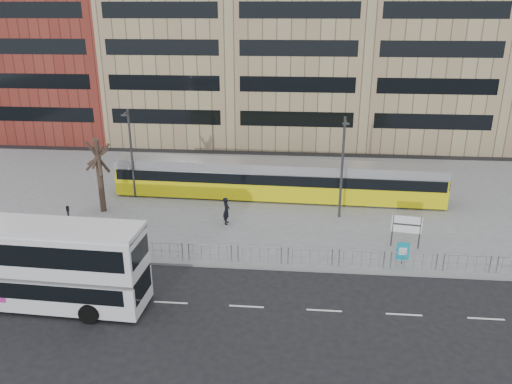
# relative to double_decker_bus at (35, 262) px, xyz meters

# --- Properties ---
(ground) EXTENTS (120.00, 120.00, 0.00)m
(ground) POSITION_rel_double_decker_bus_xyz_m (8.72, 4.67, -2.44)
(ground) COLOR black
(ground) RESTS_ON ground
(plaza) EXTENTS (64.00, 24.00, 0.15)m
(plaza) POSITION_rel_double_decker_bus_xyz_m (8.72, 16.67, -2.36)
(plaza) COLOR slate
(plaza) RESTS_ON ground
(kerb) EXTENTS (64.00, 0.25, 0.17)m
(kerb) POSITION_rel_double_decker_bus_xyz_m (8.72, 4.72, -2.36)
(kerb) COLOR gray
(kerb) RESTS_ON ground
(building_row) EXTENTS (70.40, 18.40, 31.20)m
(building_row) POSITION_rel_double_decker_bus_xyz_m (10.27, 38.94, 10.47)
(building_row) COLOR maroon
(building_row) RESTS_ON ground
(pedestrian_barrier) EXTENTS (32.07, 0.07, 1.10)m
(pedestrian_barrier) POSITION_rel_double_decker_bus_xyz_m (10.72, 5.17, -1.46)
(pedestrian_barrier) COLOR #93959B
(pedestrian_barrier) RESTS_ON plaza
(road_markings) EXTENTS (62.00, 0.12, 0.01)m
(road_markings) POSITION_rel_double_decker_bus_xyz_m (9.72, 0.67, -2.43)
(road_markings) COLOR white
(road_markings) RESTS_ON ground
(double_decker_bus) EXTENTS (11.37, 3.25, 4.51)m
(double_decker_bus) POSITION_rel_double_decker_bus_xyz_m (0.00, 0.00, 0.00)
(double_decker_bus) COLOR white
(double_decker_bus) RESTS_ON ground
(tram) EXTENTS (26.03, 3.35, 3.06)m
(tram) POSITION_rel_double_decker_bus_xyz_m (11.47, 16.17, -0.75)
(tram) COLOR yellow
(tram) RESTS_ON plaza
(station_sign) EXTENTS (1.86, 0.34, 2.14)m
(station_sign) POSITION_rel_double_decker_bus_xyz_m (20.08, 8.12, -0.80)
(station_sign) COLOR #2D2D30
(station_sign) RESTS_ON plaza
(ad_panel) EXTENTS (0.75, 0.08, 1.41)m
(ad_panel) POSITION_rel_double_decker_bus_xyz_m (19.49, 5.83, -1.47)
(ad_panel) COLOR #2D2D30
(ad_panel) RESTS_ON plaza
(pedestrian) EXTENTS (0.50, 0.73, 1.96)m
(pedestrian) POSITION_rel_double_decker_bus_xyz_m (8.19, 10.79, -1.31)
(pedestrian) COLOR black
(pedestrian) RESTS_ON plaza
(traffic_light_west) EXTENTS (0.19, 0.22, 3.10)m
(traffic_light_west) POSITION_rel_double_decker_bus_xyz_m (-0.74, 5.52, -0.31)
(traffic_light_west) COLOR #2D2D30
(traffic_light_west) RESTS_ON plaza
(lamp_post_west) EXTENTS (0.45, 1.04, 7.18)m
(lamp_post_west) POSITION_rel_double_decker_bus_xyz_m (0.05, 15.28, 1.67)
(lamp_post_west) COLOR #2D2D30
(lamp_post_west) RESTS_ON plaza
(lamp_post_east) EXTENTS (0.45, 1.04, 7.42)m
(lamp_post_east) POSITION_rel_double_decker_bus_xyz_m (16.23, 12.68, 1.79)
(lamp_post_east) COLOR #2D2D30
(lamp_post_east) RESTS_ON plaza
(bare_tree) EXTENTS (4.81, 4.81, 8.03)m
(bare_tree) POSITION_rel_double_decker_bus_xyz_m (-1.41, 12.29, 3.55)
(bare_tree) COLOR #31211B
(bare_tree) RESTS_ON plaza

